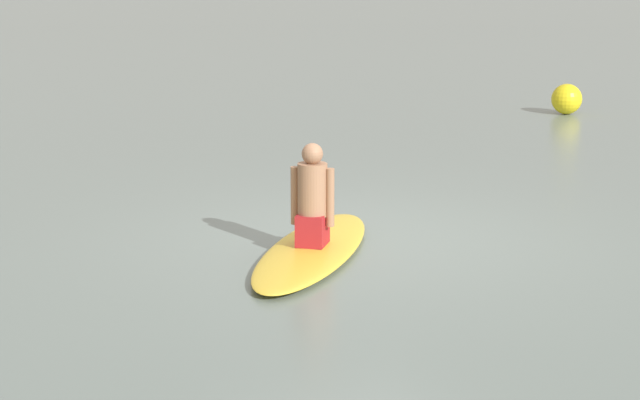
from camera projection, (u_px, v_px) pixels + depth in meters
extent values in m
plane|color=slate|center=(359.00, 239.00, 10.41)|extent=(400.00, 400.00, 0.00)
ellipsoid|color=gold|center=(313.00, 250.00, 9.84)|extent=(2.49, 2.54, 0.10)
cube|color=#A51E23|center=(312.00, 229.00, 9.80)|extent=(0.39, 0.40, 0.29)
cylinder|color=#9E7051|center=(312.00, 190.00, 9.72)|extent=(0.38, 0.38, 0.48)
sphere|color=#9E7051|center=(312.00, 154.00, 9.64)|extent=(0.19, 0.19, 0.19)
cylinder|color=#9E7051|center=(330.00, 197.00, 9.69)|extent=(0.11, 0.11, 0.53)
cylinder|color=#9E7051|center=(295.00, 195.00, 9.77)|extent=(0.11, 0.11, 0.53)
sphere|color=yellow|center=(567.00, 99.00, 18.25)|extent=(0.52, 0.52, 0.52)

